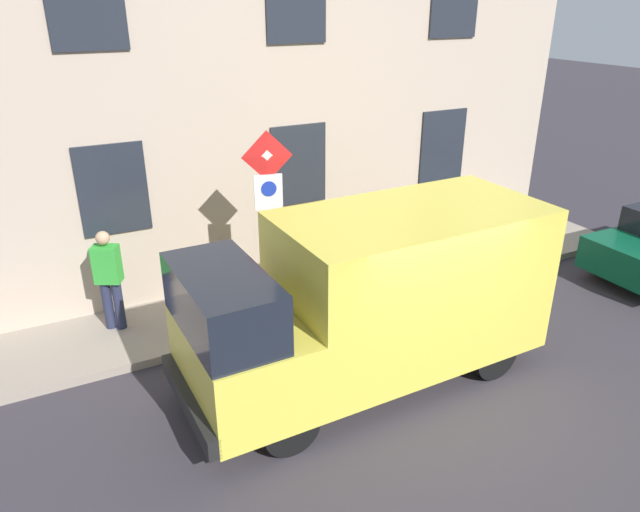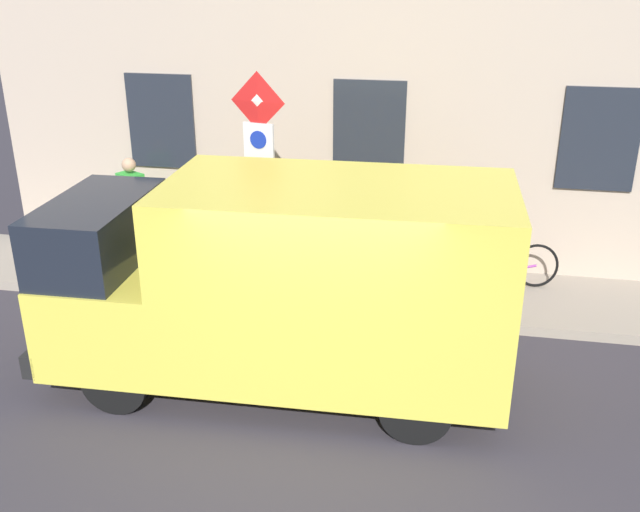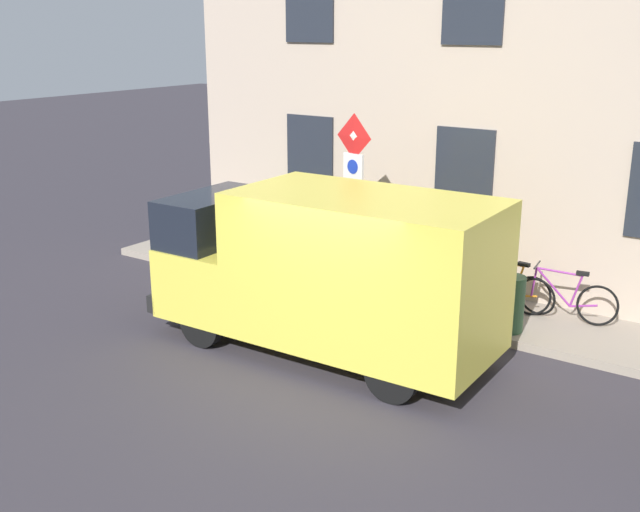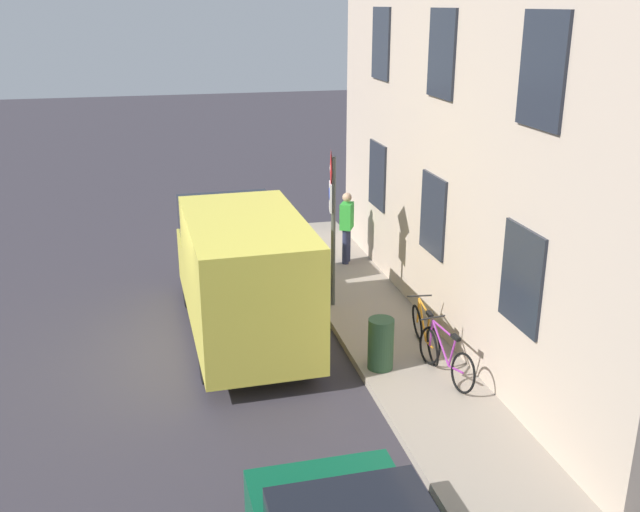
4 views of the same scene
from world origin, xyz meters
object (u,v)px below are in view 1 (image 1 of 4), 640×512
sign_post_stacked (269,203)px  bicycle_orange (363,252)px  delivery_van (374,296)px  pedestrian (109,277)px  litter_bin (408,262)px  bicycle_purple (403,244)px

sign_post_stacked → bicycle_orange: bearing=-65.9°
delivery_van → pedestrian: delivery_van is taller
litter_bin → pedestrian: bearing=80.7°
delivery_van → bicycle_orange: size_ratio=3.14×
delivery_van → pedestrian: 4.32m
bicycle_purple → pedestrian: bearing=-7.2°
bicycle_orange → pedestrian: size_ratio=1.00×
sign_post_stacked → pedestrian: sign_post_stacked is taller
delivery_van → pedestrian: (2.91, 3.18, -0.26)m
pedestrian → litter_bin: 5.34m
delivery_van → bicycle_purple: 4.06m
delivery_van → bicycle_orange: delivery_van is taller
sign_post_stacked → litter_bin: size_ratio=3.48×
pedestrian → litter_bin: size_ratio=1.91×
bicycle_orange → pedestrian: (-0.09, 4.84, 0.56)m
delivery_van → litter_bin: (2.05, -2.06, -0.74)m
bicycle_orange → litter_bin: size_ratio=1.90×
sign_post_stacked → pedestrian: size_ratio=1.82×
bicycle_orange → sign_post_stacked: bearing=30.8°
sign_post_stacked → pedestrian: 2.86m
sign_post_stacked → delivery_van: sign_post_stacked is taller
delivery_van → litter_bin: size_ratio=5.97×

